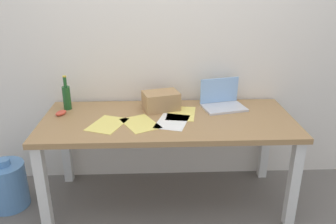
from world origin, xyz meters
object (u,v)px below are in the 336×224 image
(desk, at_px, (168,129))
(beer_bottle, at_px, (67,97))
(laptop_right, at_px, (222,102))
(computer_mouse, at_px, (61,113))
(cardboard_box, at_px, (161,101))
(water_cooler_jug, at_px, (8,185))

(desk, relative_size, beer_bottle, 6.85)
(desk, bearing_deg, beer_bottle, 164.28)
(laptop_right, relative_size, beer_bottle, 1.35)
(desk, height_order, laptop_right, laptop_right)
(beer_bottle, xyz_separation_m, computer_mouse, (-0.02, -0.12, -0.09))
(cardboard_box, bearing_deg, desk, -75.71)
(desk, xyz_separation_m, laptop_right, (0.45, 0.21, 0.14))
(desk, distance_m, computer_mouse, 0.83)
(cardboard_box, xyz_separation_m, water_cooler_jug, (-1.22, -0.21, -0.62))
(beer_bottle, distance_m, computer_mouse, 0.15)
(computer_mouse, bearing_deg, cardboard_box, 34.40)
(water_cooler_jug, bearing_deg, beer_bottle, 26.85)
(laptop_right, distance_m, beer_bottle, 1.24)
(desk, xyz_separation_m, water_cooler_jug, (-1.27, -0.02, -0.46))
(cardboard_box, bearing_deg, beer_bottle, 177.35)
(computer_mouse, relative_size, cardboard_box, 0.37)
(beer_bottle, distance_m, water_cooler_jug, 0.84)
(computer_mouse, bearing_deg, desk, 20.84)
(computer_mouse, relative_size, water_cooler_jug, 0.24)
(desk, height_order, cardboard_box, cardboard_box)
(beer_bottle, bearing_deg, laptop_right, -0.55)
(computer_mouse, bearing_deg, beer_bottle, 106.85)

